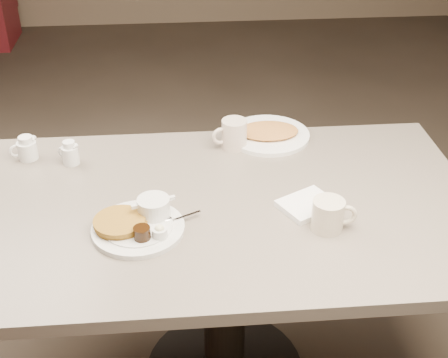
{
  "coord_description": "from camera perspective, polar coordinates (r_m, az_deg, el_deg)",
  "views": [
    {
      "loc": [
        -0.12,
        -1.45,
        1.76
      ],
      "look_at": [
        0.0,
        0.02,
        0.82
      ],
      "focal_mm": 48.47,
      "sensor_mm": 36.0,
      "label": 1
    }
  ],
  "objects": [
    {
      "name": "napkin",
      "position": [
        1.77,
        7.86,
        -2.43
      ],
      "size": [
        0.19,
        0.18,
        0.02
      ],
      "color": "white",
      "rests_on": "diner_table"
    },
    {
      "name": "creamer_right",
      "position": [
        2.01,
        -14.32,
        2.35
      ],
      "size": [
        0.08,
        0.06,
        0.08
      ],
      "color": "white",
      "rests_on": "diner_table"
    },
    {
      "name": "coffee_mug_far",
      "position": [
        2.03,
        0.89,
        4.26
      ],
      "size": [
        0.13,
        0.1,
        0.1
      ],
      "color": "beige",
      "rests_on": "diner_table"
    },
    {
      "name": "diner_table",
      "position": [
        1.88,
        0.05,
        -6.52
      ],
      "size": [
        1.5,
        0.9,
        0.75
      ],
      "color": "slate",
      "rests_on": "ground"
    },
    {
      "name": "main_plate",
      "position": [
        1.67,
        -8.05,
        -4.05
      ],
      "size": [
        0.34,
        0.32,
        0.07
      ],
      "color": "silver",
      "rests_on": "diner_table"
    },
    {
      "name": "creamer_left",
      "position": [
        2.07,
        -18.12,
        2.73
      ],
      "size": [
        0.09,
        0.07,
        0.08
      ],
      "color": "white",
      "rests_on": "diner_table"
    },
    {
      "name": "coffee_mug_near",
      "position": [
        1.67,
        9.88,
        -3.31
      ],
      "size": [
        0.13,
        0.1,
        0.09
      ],
      "color": "beige",
      "rests_on": "diner_table"
    },
    {
      "name": "hash_plate",
      "position": [
        2.12,
        4.2,
        4.3
      ],
      "size": [
        0.29,
        0.29,
        0.04
      ],
      "color": "white",
      "rests_on": "diner_table"
    }
  ]
}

